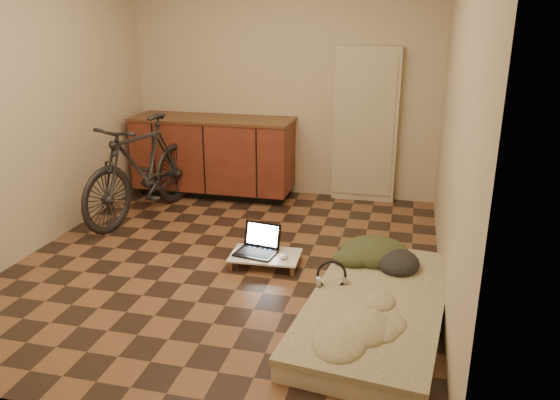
% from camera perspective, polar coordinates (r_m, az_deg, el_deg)
% --- Properties ---
extents(room_shell, '(3.50, 4.00, 2.60)m').
position_cam_1_polar(room_shell, '(4.37, -5.82, 9.38)').
color(room_shell, brown).
rests_on(room_shell, ground).
extents(cabinets, '(1.84, 0.62, 0.91)m').
position_cam_1_polar(cabinets, '(6.36, -6.94, 4.61)').
color(cabinets, black).
rests_on(cabinets, ground).
extents(appliance_panel, '(0.70, 0.10, 1.70)m').
position_cam_1_polar(appliance_panel, '(6.13, 8.92, 7.67)').
color(appliance_panel, beige).
rests_on(appliance_panel, ground).
extents(bicycle, '(0.90, 1.84, 1.14)m').
position_cam_1_polar(bicycle, '(5.75, -14.19, 3.73)').
color(bicycle, black).
rests_on(bicycle, ground).
extents(futon, '(1.09, 1.93, 0.16)m').
position_cam_1_polar(futon, '(3.91, 10.06, -11.03)').
color(futon, beige).
rests_on(futon, ground).
extents(clothing_pile, '(0.64, 0.56, 0.24)m').
position_cam_1_polar(clothing_pile, '(4.38, 10.43, -4.80)').
color(clothing_pile, '#353B22').
rests_on(clothing_pile, futon).
extents(headphones, '(0.28, 0.27, 0.16)m').
position_cam_1_polar(headphones, '(3.98, 5.41, -7.71)').
color(headphones, black).
rests_on(headphones, futon).
extents(lap_desk, '(0.59, 0.40, 0.10)m').
position_cam_1_polar(lap_desk, '(4.61, -1.55, -5.84)').
color(lap_desk, brown).
rests_on(lap_desk, ground).
extents(laptop, '(0.37, 0.34, 0.23)m').
position_cam_1_polar(laptop, '(4.64, -2.30, -4.88)').
color(laptop, black).
rests_on(laptop, lap_desk).
extents(mouse, '(0.08, 0.12, 0.04)m').
position_cam_1_polar(mouse, '(4.53, 0.40, -5.88)').
color(mouse, white).
rests_on(mouse, lap_desk).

